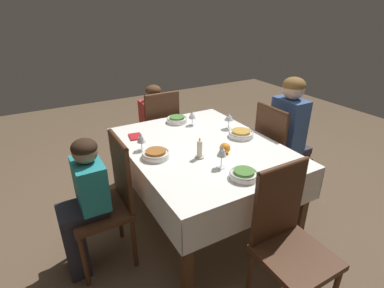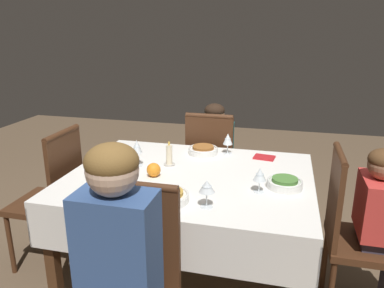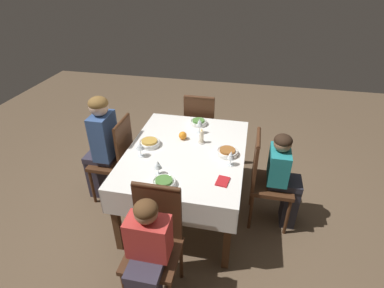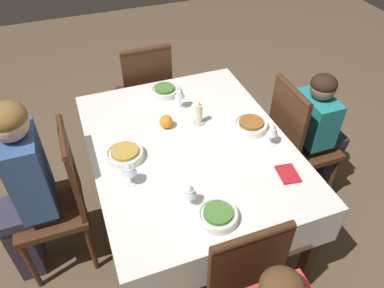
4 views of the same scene
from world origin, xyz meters
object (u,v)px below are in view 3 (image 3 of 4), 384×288
at_px(chair_east, 155,240).
at_px(wine_glass_east, 158,165).
at_px(wine_glass_west, 200,123).
at_px(candle_centerpiece, 202,138).
at_px(person_child_teal, 284,177).
at_px(orange_fruit, 183,136).
at_px(person_adult_denim, 101,143).
at_px(chair_south, 116,156).
at_px(bowl_east, 164,182).
at_px(chair_west, 200,125).
at_px(bowl_south, 150,143).
at_px(wine_glass_north, 231,156).
at_px(person_child_red, 147,257).
at_px(dining_table, 186,157).
at_px(bowl_north, 227,152).
at_px(napkin_red_folded, 223,181).
at_px(chair_north, 265,177).
at_px(wine_glass_south, 140,146).
at_px(bowl_west, 198,122).

height_order(chair_east, wine_glass_east, chair_east).
height_order(wine_glass_west, candle_centerpiece, wine_glass_west).
relative_size(wine_glass_west, candle_centerpiece, 1.08).
height_order(person_child_teal, orange_fruit, person_child_teal).
distance_m(person_adult_denim, orange_fruit, 0.87).
distance_m(wine_glass_east, wine_glass_west, 0.80).
xyz_separation_m(chair_south, bowl_east, (0.60, 0.71, 0.24)).
relative_size(chair_west, bowl_south, 4.61).
bearing_deg(bowl_south, wine_glass_north, 78.08).
distance_m(person_child_red, bowl_east, 0.59).
relative_size(dining_table, person_child_red, 1.43).
bearing_deg(wine_glass_north, bowl_north, -164.28).
distance_m(wine_glass_north, napkin_red_folded, 0.27).
height_order(bowl_east, wine_glass_north, wine_glass_north).
bearing_deg(person_child_red, napkin_red_folded, 57.67).
distance_m(chair_north, wine_glass_west, 0.85).
bearing_deg(bowl_east, orange_fruit, -178.46).
distance_m(dining_table, bowl_north, 0.41).
xyz_separation_m(person_child_teal, bowl_north, (0.01, -0.55, 0.22)).
distance_m(chair_south, chair_west, 1.15).
relative_size(bowl_north, candle_centerpiece, 1.29).
relative_size(candle_centerpiece, napkin_red_folded, 1.07).
bearing_deg(wine_glass_west, bowl_north, 43.40).
xyz_separation_m(chair_south, candle_centerpiece, (-0.11, 0.89, 0.27)).
relative_size(chair_south, wine_glass_west, 5.70).
xyz_separation_m(chair_east, person_child_red, (0.17, -0.00, 0.02)).
bearing_deg(bowl_north, chair_north, 92.27).
relative_size(chair_north, chair_west, 1.00).
bearing_deg(person_child_red, bowl_east, 92.76).
height_order(chair_east, chair_west, same).
height_order(chair_south, napkin_red_folded, chair_south).
distance_m(person_child_red, bowl_south, 1.18).
bearing_deg(bowl_south, chair_north, 90.28).
bearing_deg(bowl_north, napkin_red_folded, 0.96).
relative_size(chair_north, person_child_red, 0.97).
bearing_deg(person_adult_denim, bowl_north, 87.88).
distance_m(chair_east, bowl_north, 1.05).
relative_size(person_adult_denim, orange_fruit, 14.66).
bearing_deg(wine_glass_south, chair_west, 161.97).
xyz_separation_m(bowl_north, napkin_red_folded, (0.42, 0.01, -0.02)).
height_order(bowl_east, napkin_red_folded, bowl_east).
relative_size(bowl_east, candle_centerpiece, 1.22).
distance_m(person_child_red, wine_glass_south, 1.02).
distance_m(chair_east, chair_west, 1.85).
bearing_deg(candle_centerpiece, person_child_red, -6.95).
bearing_deg(napkin_red_folded, bowl_east, -73.36).
distance_m(chair_south, orange_fruit, 0.75).
bearing_deg(bowl_west, napkin_red_folded, 21.94).
relative_size(person_child_teal, napkin_red_folded, 6.82).
bearing_deg(wine_glass_west, chair_south, -70.23).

